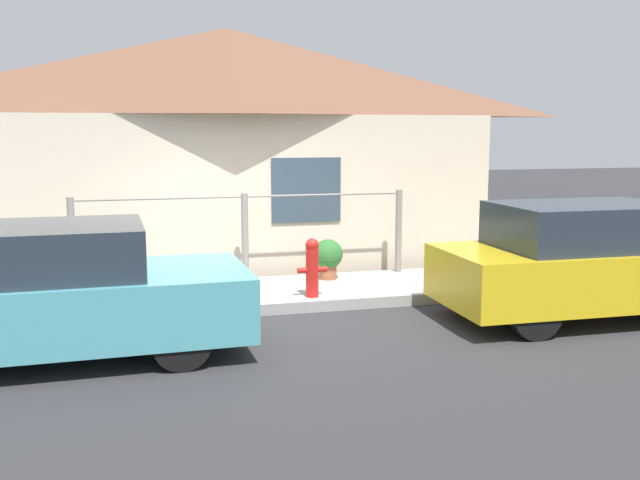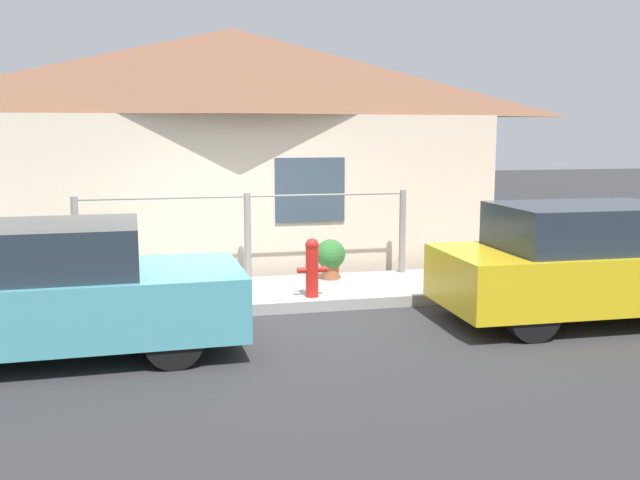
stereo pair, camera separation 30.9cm
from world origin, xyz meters
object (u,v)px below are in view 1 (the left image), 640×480
Objects in this scene: potted_plant_near_hydrant at (328,257)px; car_right at (590,262)px; car_left at (44,294)px; fire_hydrant at (312,266)px; potted_plant_by_fence at (74,272)px.

car_right is at bearing -42.06° from potted_plant_near_hydrant.
car_left is 4.42m from potted_plant_near_hydrant.
car_left is 5.21× the size of fire_hydrant.
potted_plant_near_hydrant is (0.51, 1.05, -0.07)m from fire_hydrant.
car_right is at bearing -21.67° from potted_plant_by_fence.
car_right is at bearing -23.30° from fire_hydrant.
fire_hydrant reaches higher than potted_plant_by_fence.
car_left is 1.06× the size of car_right.
car_right is (6.38, 0.00, 0.02)m from car_left.
potted_plant_by_fence is (-6.27, 2.49, -0.29)m from car_right.
fire_hydrant is 1.17m from potted_plant_near_hydrant.
car_right reaches higher than potted_plant_by_fence.
fire_hydrant is (-3.21, 1.38, -0.16)m from car_right.
fire_hydrant is 3.25m from potted_plant_by_fence.
car_right is 4.93× the size of fire_hydrant.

